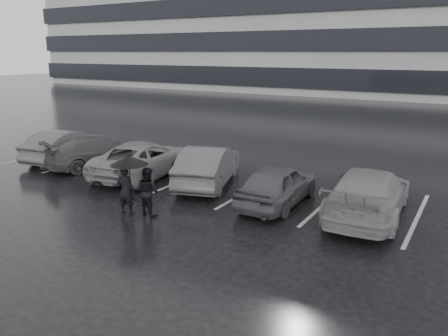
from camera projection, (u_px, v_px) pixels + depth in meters
ground at (199, 206)px, 14.09m from camera, size 160.00×160.00×0.00m
car_main at (278, 184)px, 14.14m from camera, size 1.67×3.98×1.34m
car_west_a at (208, 165)px, 16.26m from camera, size 2.92×4.75×1.48m
car_west_b at (143, 159)px, 17.42m from camera, size 3.20×5.39×1.40m
car_west_c at (99, 152)px, 18.85m from camera, size 3.24×4.86×1.31m
car_west_d at (65, 145)px, 19.96m from camera, size 2.29×4.52×1.42m
car_east at (369, 193)px, 13.11m from camera, size 2.38×5.17×1.47m
pedestrian_left at (126, 190)px, 13.27m from camera, size 0.64×0.51×1.52m
pedestrian_right at (148, 191)px, 13.17m from camera, size 0.80×0.66×1.50m
umbrella at (129, 160)px, 12.91m from camera, size 1.12×1.12×1.90m
stall_stripes at (219, 183)px, 16.55m from camera, size 19.72×5.00×0.00m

